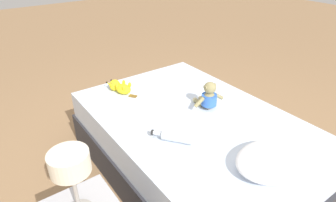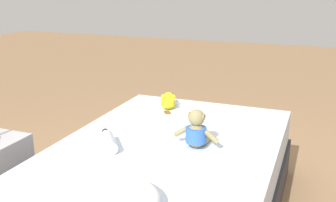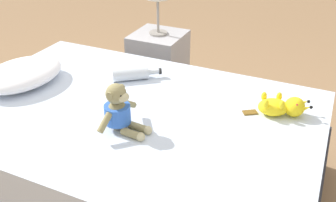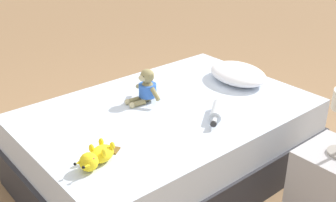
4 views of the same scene
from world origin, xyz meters
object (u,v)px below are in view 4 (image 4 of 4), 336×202
at_px(plush_monkey, 146,88).
at_px(plush_yellow_creature, 96,157).
at_px(bed, 168,142).
at_px(pillow, 238,74).
at_px(glass_bottle, 217,112).
at_px(nightstand, 332,193).

bearing_deg(plush_monkey, plush_yellow_creature, -56.40).
xyz_separation_m(bed, plush_monkey, (-0.18, -0.05, 0.36)).
distance_m(pillow, plush_monkey, 0.77).
distance_m(glass_bottle, nightstand, 0.83).
bearing_deg(nightstand, plush_monkey, -162.10).
bearing_deg(glass_bottle, pillow, 119.14).
xyz_separation_m(plush_monkey, nightstand, (1.22, 0.39, -0.35)).
height_order(bed, plush_yellow_creature, plush_yellow_creature).
bearing_deg(nightstand, pillow, 161.31).
height_order(pillow, glass_bottle, pillow).
bearing_deg(bed, nightstand, 18.35).
bearing_deg(bed, plush_yellow_creature, -69.41).
distance_m(bed, plush_monkey, 0.41).
xyz_separation_m(pillow, glass_bottle, (0.31, -0.55, -0.02)).
xyz_separation_m(plush_monkey, plush_yellow_creature, (0.44, -0.67, -0.05)).
bearing_deg(plush_yellow_creature, glass_bottle, 87.94).
distance_m(bed, glass_bottle, 0.45).
xyz_separation_m(bed, nightstand, (1.05, 0.35, 0.01)).
relative_size(pillow, nightstand, 1.02).
height_order(bed, pillow, pillow).
bearing_deg(plush_monkey, nightstand, 17.90).
xyz_separation_m(bed, pillow, (-0.01, 0.70, 0.33)).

